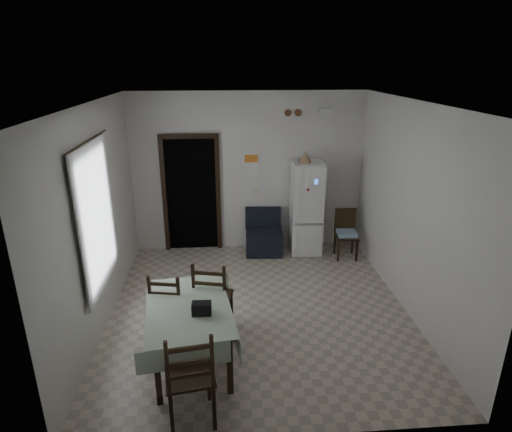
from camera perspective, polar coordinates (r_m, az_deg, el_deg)
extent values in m
plane|color=#B6A895|center=(6.33, 0.36, -12.26)|extent=(4.50, 4.50, 0.00)
cube|color=black|center=(8.16, -8.48, 3.21)|extent=(0.90, 0.45, 2.10)
cube|color=black|center=(7.98, -12.10, 2.58)|extent=(0.08, 0.10, 2.18)
cube|color=black|center=(7.90, -5.04, 2.80)|extent=(0.08, 0.10, 2.18)
cube|color=black|center=(7.67, -9.01, 10.49)|extent=(1.06, 0.10, 0.08)
cube|color=silver|center=(5.70, -21.47, -0.16)|extent=(0.10, 1.20, 1.60)
cube|color=beige|center=(5.67, -20.41, -0.13)|extent=(0.02, 1.45, 1.85)
cylinder|color=black|center=(5.44, -21.52, 9.31)|extent=(0.02, 1.60, 0.02)
cube|color=white|center=(7.79, -0.64, 6.96)|extent=(0.28, 0.02, 0.40)
cube|color=orange|center=(7.76, -0.64, 7.67)|extent=(0.24, 0.01, 0.14)
cube|color=beige|center=(7.93, 0.09, 3.32)|extent=(0.08, 0.02, 0.12)
cylinder|color=brown|center=(7.70, 4.30, 13.56)|extent=(0.12, 0.03, 0.12)
cylinder|color=brown|center=(7.73, 5.66, 13.55)|extent=(0.12, 0.03, 0.12)
cube|color=white|center=(7.80, 9.20, 13.67)|extent=(0.25, 0.07, 0.09)
cone|color=#A6825C|center=(7.54, 6.56, 7.83)|extent=(0.25, 0.25, 0.19)
cube|color=black|center=(4.85, -7.26, -12.12)|extent=(0.22, 0.13, 0.14)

